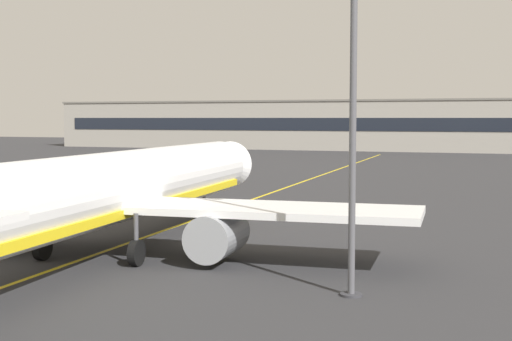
# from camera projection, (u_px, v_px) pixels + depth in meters

# --- Properties ---
(taxiway_centreline) EXTENTS (7.70, 179.86, 0.01)m
(taxiway_centreline) POSITION_uv_depth(u_px,v_px,m) (208.00, 215.00, 51.84)
(taxiway_centreline) COLOR yellow
(taxiway_centreline) RESTS_ON ground
(airliner_foreground) EXTENTS (32.27, 41.53, 11.65)m
(airliner_foreground) POSITION_uv_depth(u_px,v_px,m) (105.00, 192.00, 36.17)
(airliner_foreground) COLOR white
(airliner_foreground) RESTS_ON ground
(apron_lamp_post) EXTENTS (2.24, 0.90, 12.78)m
(apron_lamp_post) POSITION_uv_depth(u_px,v_px,m) (353.00, 130.00, 27.77)
(apron_lamp_post) COLOR #515156
(apron_lamp_post) RESTS_ON ground
(safety_cone_by_nose_gear) EXTENTS (0.44, 0.44, 0.55)m
(safety_cone_by_nose_gear) POSITION_uv_depth(u_px,v_px,m) (232.00, 212.00, 51.58)
(safety_cone_by_nose_gear) COLOR orange
(safety_cone_by_nose_gear) RESTS_ON ground
(terminal_building) EXTENTS (164.43, 12.40, 11.17)m
(terminal_building) POSITION_uv_depth(u_px,v_px,m) (395.00, 125.00, 153.10)
(terminal_building) COLOR #9E998E
(terminal_building) RESTS_ON ground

